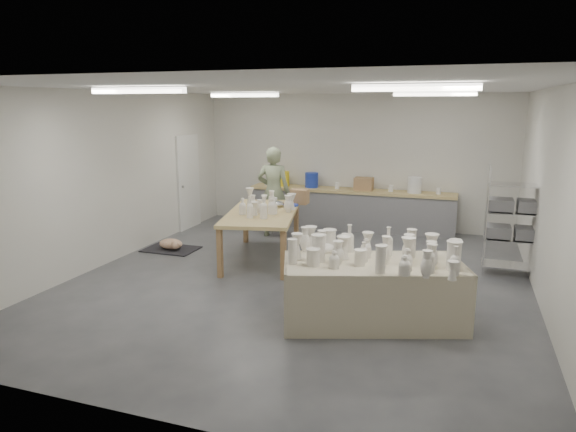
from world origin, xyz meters
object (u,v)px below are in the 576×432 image
at_px(drying_table, 374,287).
at_px(red_stool, 278,221).
at_px(work_table, 267,211).
at_px(potter, 273,192).

relative_size(drying_table, red_stool, 6.18).
height_order(work_table, potter, potter).
relative_size(work_table, potter, 1.34).
bearing_deg(red_stool, potter, -90.00).
xyz_separation_m(work_table, red_stool, (-0.45, 1.80, -0.60)).
distance_m(drying_table, red_stool, 4.86).
bearing_deg(work_table, potter, 93.55).
relative_size(drying_table, work_table, 0.98).
height_order(potter, red_stool, potter).
relative_size(drying_table, potter, 1.31).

